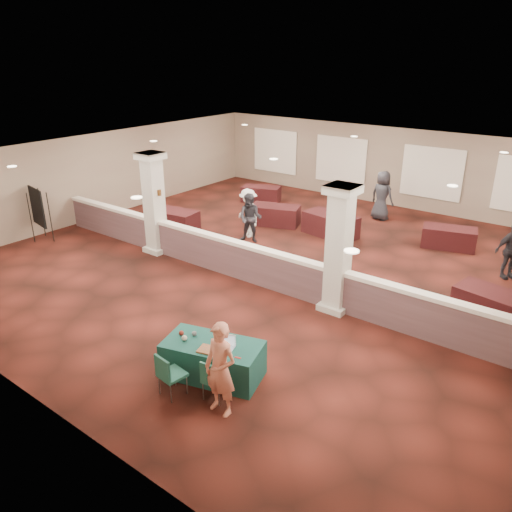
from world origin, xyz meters
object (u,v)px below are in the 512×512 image
Objects in this scene: far_table_back_center at (330,225)px; attendee_d at (382,196)px; far_table_front_center at (275,215)px; far_table_front_right at (494,306)px; far_table_back_right at (449,238)px; conf_chair_side at (168,372)px; far_table_front_left at (173,220)px; attendee_a at (250,218)px; attendee_b at (248,213)px; easel_board at (37,208)px; woman at (220,369)px; far_table_back_left at (261,194)px; attendee_c at (511,250)px; near_table at (213,359)px; conf_chair_main at (213,377)px.

attendee_d reaches higher than far_table_back_center.
far_table_front_right is (8.30, -2.70, 0.01)m from far_table_front_center.
far_table_front_center is at bearing -165.49° from far_table_back_right.
conf_chair_side reaches higher than far_table_front_left.
attendee_a reaches higher than far_table_back_right.
attendee_b is (2.61, 1.07, 0.49)m from far_table_front_left.
easel_board is 11.04m from woman.
far_table_front_left is 0.95× the size of attendee_d.
conf_chair_side is 13.25m from far_table_back_left.
woman is 10.16m from far_table_front_left.
far_table_front_center is at bearing 111.29° from attendee_b.
far_table_back_right is (8.17, -0.63, 0.01)m from far_table_back_left.
attendee_d reaches higher than attendee_b.
far_table_back_center is 2.91m from attendee_a.
far_table_front_left is 1.07× the size of attendee_c.
conf_chair_side is 8.33m from attendee_a.
attendee_c is (13.40, 6.34, -0.33)m from easel_board.
easel_board reaches higher than attendee_c.
attendee_b is 8.20m from attendee_c.
near_table is 1.16× the size of far_table_back_right.
attendee_d is (-5.42, 5.64, 0.58)m from far_table_front_right.
attendee_a is at bearing 73.56° from attendee_d.
easel_board is 12.33m from attendee_d.
far_table_front_center is 3.12m from far_table_back_left.
attendee_a reaches higher than far_table_front_left.
far_table_back_center is at bearing 130.53° from attendee_c.
attendee_c is (5.78, -0.06, 0.45)m from far_table_back_center.
near_table is 1.02m from conf_chair_side.
woman reaches higher than attendee_c.
far_table_front_center is at bearing -174.86° from far_table_back_center.
attendee_a is (-5.53, -3.54, 0.50)m from far_table_back_right.
conf_chair_main is 0.44× the size of far_table_back_center.
far_table_back_left is (-10.56, 4.85, -0.04)m from far_table_front_right.
far_table_back_center is (2.22, 0.20, 0.03)m from far_table_front_center.
far_table_front_left is 0.94× the size of far_table_back_center.
far_table_back_left is at bearing 156.43° from far_table_back_center.
far_table_back_left is at bearing 136.31° from far_table_front_center.
near_table is 0.78m from conf_chair_main.
far_table_front_right is 11.62m from far_table_back_left.
attendee_c is at bearing 33.79° from attendee_b.
far_table_front_left is 3.75m from far_table_front_center.
near_table is 2.30× the size of conf_chair_main.
conf_chair_main is 0.47× the size of far_table_front_left.
attendee_c reaches higher than far_table_front_center.
attendee_c is (2.09, -1.39, 0.50)m from far_table_back_right.
attendee_d is (2.88, 2.94, 0.58)m from far_table_front_center.
attendee_a is (5.78, 4.19, -0.32)m from easel_board.
conf_chair_side is 0.50× the size of far_table_front_left.
conf_chair_side is 10.31m from far_table_front_center.
far_table_front_left is 1.06× the size of attendee_a.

